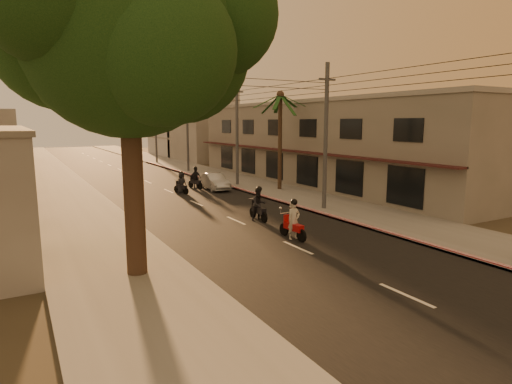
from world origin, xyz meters
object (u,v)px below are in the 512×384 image
at_px(scooter_mid_b, 196,179).
at_px(broadleaf_tree, 137,31).
at_px(palm_tree, 280,100).
at_px(parked_car, 215,182).
at_px(scooter_mid_a, 259,205).
at_px(scooter_far_a, 181,184).
at_px(scooter_red, 293,222).

bearing_deg(scooter_mid_b, broadleaf_tree, -130.23).
height_order(palm_tree, parked_car, palm_tree).
bearing_deg(scooter_mid_b, scooter_mid_a, -109.17).
distance_m(scooter_mid_b, scooter_far_a, 2.67).
bearing_deg(scooter_red, parked_car, 76.59).
xyz_separation_m(palm_tree, parked_car, (-4.44, 2.90, -6.48)).
bearing_deg(palm_tree, broadleaf_tree, -136.52).
relative_size(scooter_far_a, parked_car, 0.42).
bearing_deg(scooter_mid_b, palm_tree, -50.34).
distance_m(palm_tree, scooter_mid_a, 12.59).
xyz_separation_m(scooter_mid_b, scooter_far_a, (-1.90, -1.87, -0.05)).
distance_m(scooter_red, scooter_mid_a, 4.21).
relative_size(scooter_mid_b, scooter_far_a, 1.07).
relative_size(scooter_mid_a, parked_car, 0.48).
height_order(scooter_red, scooter_mid_b, scooter_red).
height_order(broadleaf_tree, palm_tree, broadleaf_tree).
bearing_deg(scooter_mid_b, scooter_red, -109.58).
relative_size(scooter_mid_a, scooter_mid_b, 1.06).
xyz_separation_m(scooter_mid_a, scooter_mid_b, (1.22, 12.69, -0.03)).
bearing_deg(broadleaf_tree, parked_car, 58.75).
height_order(broadleaf_tree, scooter_far_a, broadleaf_tree).
height_order(broadleaf_tree, scooter_mid_b, broadleaf_tree).
bearing_deg(parked_car, palm_tree, -29.58).
height_order(scooter_red, scooter_mid_a, scooter_mid_a).
bearing_deg(scooter_far_a, parked_car, -4.81).
bearing_deg(palm_tree, scooter_far_a, 162.97).
bearing_deg(broadleaf_tree, scooter_mid_b, 63.44).
xyz_separation_m(palm_tree, scooter_mid_a, (-6.82, -8.52, -6.27)).
relative_size(broadleaf_tree, scooter_red, 6.11).
bearing_deg(scooter_far_a, scooter_red, -105.47).
distance_m(broadleaf_tree, parked_car, 21.10).
bearing_deg(scooter_mid_a, scooter_far_a, 95.86).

